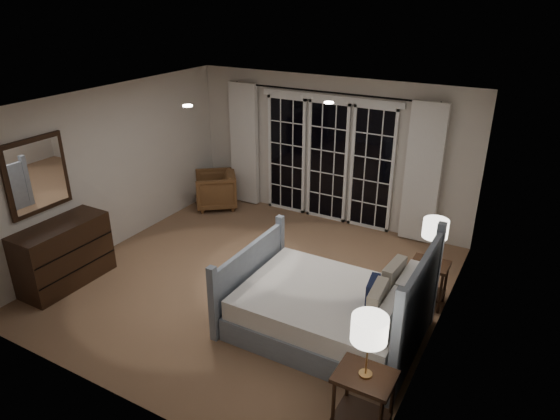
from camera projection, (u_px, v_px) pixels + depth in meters
The scene contains 20 objects.
floor at pixel (252, 281), 7.03m from camera, with size 5.00×5.00×0.00m, color #8B644B.
ceiling at pixel (248, 104), 6.02m from camera, with size 5.00×5.00×0.00m, color silver.
wall_left at pixel (113, 169), 7.65m from camera, with size 0.02×5.00×2.50m, color beige.
wall_right at pixel (445, 243), 5.40m from camera, with size 0.02×5.00×2.50m, color beige.
wall_back at pixel (329, 150), 8.52m from camera, with size 5.00×0.02×2.50m, color beige.
wall_front at pixel (103, 292), 4.53m from camera, with size 5.00×0.02×2.50m, color beige.
french_doors at pixel (328, 160), 8.55m from camera, with size 2.50×0.04×2.20m.
curtain_rod at pixel (329, 92), 8.03m from camera, with size 0.03×0.03×3.50m, color black.
curtain_left at pixel (244, 144), 9.20m from camera, with size 0.55×0.10×2.25m, color white.
curtain_right at pixel (423, 174), 7.72m from camera, with size 0.55×0.10×2.25m, color white.
downlight_a at pixel (329, 103), 6.14m from camera, with size 0.12×0.12×0.01m, color white.
downlight_b at pixel (188, 106), 5.97m from camera, with size 0.12×0.12×0.01m, color white.
bed at pixel (331, 310), 5.86m from camera, with size 2.17×1.55×1.26m.
nightstand_left at pixel (364, 395), 4.46m from camera, with size 0.52×0.41×0.67m.
nightstand_right at pixel (429, 277), 6.39m from camera, with size 0.46×0.37×0.60m.
lamp_left at pixel (369, 330), 4.17m from camera, with size 0.32×0.32×0.61m.
lamp_right at pixel (435, 229), 6.11m from camera, with size 0.31×0.31×0.60m.
armchair at pixel (216, 190), 9.32m from camera, with size 0.72×0.74×0.68m, color brown.
dresser at pixel (64, 254), 6.82m from camera, with size 0.54×1.27×0.90m.
mirror at pixel (37, 176), 6.48m from camera, with size 0.05×0.85×1.00m.
Camera 1 is at (3.29, -5.06, 3.76)m, focal length 32.00 mm.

